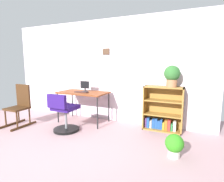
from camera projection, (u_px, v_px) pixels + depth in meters
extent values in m
plane|color=#AA888D|center=(35.00, 157.00, 2.68)|extent=(6.24, 6.24, 0.00)
cube|color=silver|center=(101.00, 71.00, 4.44)|extent=(5.20, 0.10, 2.41)
cube|color=#483121|center=(106.00, 52.00, 4.25)|extent=(0.17, 0.02, 0.14)
cube|color=brown|center=(83.00, 93.00, 4.21)|extent=(1.14, 0.64, 0.03)
cylinder|color=black|center=(58.00, 108.00, 4.23)|extent=(0.03, 0.03, 0.69)
cylinder|color=black|center=(97.00, 113.00, 3.79)|extent=(0.03, 0.03, 0.69)
cylinder|color=black|center=(72.00, 103.00, 4.73)|extent=(0.03, 0.03, 0.69)
cylinder|color=black|center=(109.00, 107.00, 4.29)|extent=(0.03, 0.03, 0.69)
cylinder|color=#262628|center=(85.00, 91.00, 4.27)|extent=(0.15, 0.15, 0.01)
cylinder|color=#262628|center=(85.00, 90.00, 4.26)|extent=(0.03, 0.03, 0.06)
cube|color=black|center=(85.00, 85.00, 4.24)|extent=(0.23, 0.02, 0.17)
cube|color=#361F1C|center=(81.00, 92.00, 4.12)|extent=(0.33, 0.11, 0.02)
cylinder|color=black|center=(66.00, 129.00, 3.74)|extent=(0.52, 0.52, 0.05)
cylinder|color=slate|center=(66.00, 119.00, 3.71)|extent=(0.05, 0.05, 0.40)
cube|color=navy|center=(66.00, 107.00, 3.67)|extent=(0.44, 0.44, 0.08)
cube|color=navy|center=(57.00, 102.00, 3.42)|extent=(0.42, 0.07, 0.26)
cube|color=#3F2512|center=(13.00, 124.00, 4.10)|extent=(0.04, 0.64, 0.04)
cube|color=#3F2512|center=(24.00, 126.00, 3.95)|extent=(0.04, 0.64, 0.04)
cylinder|color=#3F2512|center=(6.00, 118.00, 3.93)|extent=(0.03, 0.03, 0.34)
cylinder|color=#3F2512|center=(17.00, 120.00, 3.78)|extent=(0.03, 0.03, 0.34)
cylinder|color=#3F2512|center=(18.00, 114.00, 4.22)|extent=(0.03, 0.03, 0.34)
cylinder|color=#3F2512|center=(30.00, 116.00, 4.07)|extent=(0.03, 0.03, 0.34)
cube|color=#3F2512|center=(17.00, 108.00, 3.97)|extent=(0.42, 0.40, 0.04)
cube|color=#3F2512|center=(23.00, 95.00, 4.09)|extent=(0.40, 0.04, 0.49)
cube|color=olive|center=(145.00, 107.00, 3.86)|extent=(0.02, 0.30, 0.92)
cube|color=olive|center=(183.00, 111.00, 3.55)|extent=(0.02, 0.30, 0.92)
cube|color=olive|center=(164.00, 87.00, 3.64)|extent=(0.78, 0.30, 0.02)
cube|color=olive|center=(162.00, 129.00, 3.77)|extent=(0.78, 0.30, 0.02)
cube|color=olive|center=(164.00, 107.00, 3.83)|extent=(0.78, 0.02, 0.92)
cube|color=olive|center=(163.00, 115.00, 3.73)|extent=(0.74, 0.28, 0.02)
cube|color=olive|center=(163.00, 101.00, 3.68)|extent=(0.74, 0.28, 0.02)
cube|color=#593372|center=(146.00, 122.00, 3.89)|extent=(0.04, 0.09, 0.20)
cube|color=#1E478C|center=(148.00, 122.00, 3.87)|extent=(0.05, 0.12, 0.21)
cube|color=beige|center=(151.00, 124.00, 3.85)|extent=(0.04, 0.10, 0.16)
cube|color=#1E478C|center=(153.00, 123.00, 3.82)|extent=(0.04, 0.11, 0.20)
cube|color=#1E478C|center=(156.00, 123.00, 3.80)|extent=(0.06, 0.10, 0.21)
cube|color=#1E478C|center=(159.00, 125.00, 3.78)|extent=(0.06, 0.10, 0.18)
cube|color=#1E478C|center=(162.00, 124.00, 3.75)|extent=(0.04, 0.11, 0.21)
cube|color=#B79323|center=(163.00, 126.00, 3.74)|extent=(0.03, 0.09, 0.15)
cube|color=#99591E|center=(166.00, 125.00, 3.71)|extent=(0.06, 0.12, 0.21)
cube|color=#B22D28|center=(169.00, 125.00, 3.69)|extent=(0.05, 0.12, 0.22)
cube|color=#237238|center=(172.00, 127.00, 3.67)|extent=(0.03, 0.12, 0.15)
cube|color=beige|center=(175.00, 126.00, 3.65)|extent=(0.06, 0.11, 0.21)
cylinder|color=#9E6642|center=(172.00, 83.00, 3.55)|extent=(0.20, 0.20, 0.15)
sphere|color=#2C622A|center=(172.00, 73.00, 3.52)|extent=(0.31, 0.31, 0.31)
cylinder|color=#B7B2A8|center=(174.00, 154.00, 2.68)|extent=(0.18, 0.18, 0.11)
sphere|color=#2F891C|center=(174.00, 143.00, 2.66)|extent=(0.27, 0.27, 0.27)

